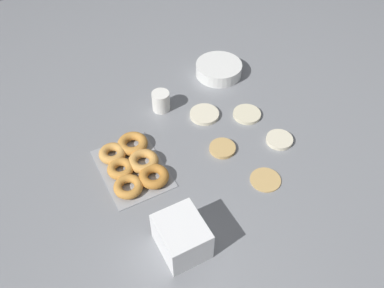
# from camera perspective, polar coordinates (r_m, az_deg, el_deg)

# --- Properties ---
(ground_plane) EXTENTS (3.00, 3.00, 0.00)m
(ground_plane) POSITION_cam_1_polar(r_m,az_deg,el_deg) (1.49, 3.76, -0.41)
(ground_plane) COLOR gray
(pancake_0) EXTENTS (0.11, 0.11, 0.01)m
(pancake_0) POSITION_cam_1_polar(r_m,az_deg,el_deg) (1.62, 7.71, 4.16)
(pancake_0) COLOR beige
(pancake_0) RESTS_ON ground_plane
(pancake_1) EXTENTS (0.10, 0.10, 0.02)m
(pancake_1) POSITION_cam_1_polar(r_m,az_deg,el_deg) (1.54, 12.17, 0.60)
(pancake_1) COLOR beige
(pancake_1) RESTS_ON ground_plane
(pancake_2) EXTENTS (0.12, 0.12, 0.02)m
(pancake_2) POSITION_cam_1_polar(r_m,az_deg,el_deg) (1.60, 1.75, 4.18)
(pancake_2) COLOR beige
(pancake_2) RESTS_ON ground_plane
(pancake_3) EXTENTS (0.10, 0.10, 0.01)m
(pancake_3) POSITION_cam_1_polar(r_m,az_deg,el_deg) (1.48, 4.30, -0.60)
(pancake_3) COLOR tan
(pancake_3) RESTS_ON ground_plane
(pancake_4) EXTENTS (0.11, 0.11, 0.01)m
(pancake_4) POSITION_cam_1_polar(r_m,az_deg,el_deg) (1.41, 10.28, -4.90)
(pancake_4) COLOR tan
(pancake_4) RESTS_ON ground_plane
(donut_tray) EXTENTS (0.29, 0.21, 0.04)m
(donut_tray) POSITION_cam_1_polar(r_m,az_deg,el_deg) (1.42, -8.29, -2.82)
(donut_tray) COLOR #93969B
(donut_tray) RESTS_ON ground_plane
(batter_bowl) EXTENTS (0.20, 0.20, 0.05)m
(batter_bowl) POSITION_cam_1_polar(r_m,az_deg,el_deg) (1.80, 3.78, 10.43)
(batter_bowl) COLOR white
(batter_bowl) RESTS_ON ground_plane
(container_stack) EXTENTS (0.15, 0.13, 0.12)m
(container_stack) POSITION_cam_1_polar(r_m,az_deg,el_deg) (1.20, -1.46, -12.86)
(container_stack) COLOR white
(container_stack) RESTS_ON ground_plane
(paper_cup) EXTENTS (0.07, 0.07, 0.08)m
(paper_cup) POSITION_cam_1_polar(r_m,az_deg,el_deg) (1.61, -4.38, 6.02)
(paper_cup) COLOR white
(paper_cup) RESTS_ON ground_plane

